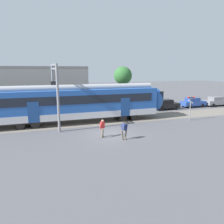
{
  "coord_description": "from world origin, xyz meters",
  "views": [
    {
      "loc": [
        -6.19,
        -18.63,
        5.97
      ],
      "look_at": [
        1.01,
        2.53,
        1.6
      ],
      "focal_mm": 35.0,
      "sensor_mm": 36.0,
      "label": 1
    }
  ],
  "objects_px": {
    "parked_car_black": "(166,104)",
    "parked_car_grey": "(216,101)",
    "parked_car_blue": "(193,102)",
    "crossing_signal": "(191,104)",
    "pedestrian_navy": "(124,129)",
    "pedestrian_red": "(102,127)"
  },
  "relations": [
    {
      "from": "parked_car_grey",
      "to": "parked_car_blue",
      "type": "bearing_deg",
      "value": 176.35
    },
    {
      "from": "pedestrian_navy",
      "to": "parked_car_grey",
      "type": "height_order",
      "value": "pedestrian_navy"
    },
    {
      "from": "crossing_signal",
      "to": "parked_car_grey",
      "type": "bearing_deg",
      "value": 33.83
    },
    {
      "from": "pedestrian_navy",
      "to": "parked_car_grey",
      "type": "distance_m",
      "value": 23.96
    },
    {
      "from": "pedestrian_red",
      "to": "parked_car_black",
      "type": "distance_m",
      "value": 16.45
    },
    {
      "from": "parked_car_blue",
      "to": "parked_car_grey",
      "type": "relative_size",
      "value": 1.01
    },
    {
      "from": "parked_car_blue",
      "to": "pedestrian_red",
      "type": "bearing_deg",
      "value": -149.86
    },
    {
      "from": "parked_car_grey",
      "to": "crossing_signal",
      "type": "xyz_separation_m",
      "value": [
        -10.91,
        -7.31,
        1.23
      ]
    },
    {
      "from": "pedestrian_red",
      "to": "parked_car_grey",
      "type": "relative_size",
      "value": 0.42
    },
    {
      "from": "parked_car_black",
      "to": "crossing_signal",
      "type": "bearing_deg",
      "value": -100.16
    },
    {
      "from": "parked_car_blue",
      "to": "crossing_signal",
      "type": "bearing_deg",
      "value": -130.75
    },
    {
      "from": "parked_car_grey",
      "to": "pedestrian_navy",
      "type": "bearing_deg",
      "value": -151.27
    },
    {
      "from": "parked_car_black",
      "to": "crossing_signal",
      "type": "relative_size",
      "value": 1.35
    },
    {
      "from": "pedestrian_red",
      "to": "pedestrian_navy",
      "type": "height_order",
      "value": "same"
    },
    {
      "from": "pedestrian_red",
      "to": "crossing_signal",
      "type": "height_order",
      "value": "crossing_signal"
    },
    {
      "from": "pedestrian_red",
      "to": "parked_car_blue",
      "type": "distance_m",
      "value": 21.07
    },
    {
      "from": "parked_car_black",
      "to": "pedestrian_red",
      "type": "bearing_deg",
      "value": -141.97
    },
    {
      "from": "pedestrian_navy",
      "to": "parked_car_blue",
      "type": "bearing_deg",
      "value": 35.33
    },
    {
      "from": "parked_car_grey",
      "to": "crossing_signal",
      "type": "height_order",
      "value": "crossing_signal"
    },
    {
      "from": "parked_car_blue",
      "to": "parked_car_grey",
      "type": "height_order",
      "value": "same"
    },
    {
      "from": "parked_car_black",
      "to": "parked_car_grey",
      "type": "height_order",
      "value": "same"
    },
    {
      "from": "parked_car_black",
      "to": "parked_car_grey",
      "type": "bearing_deg",
      "value": 0.98
    }
  ]
}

